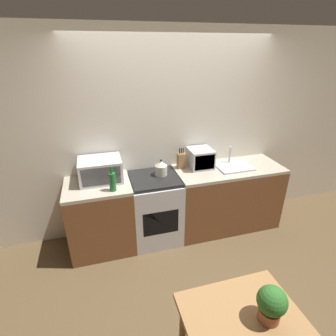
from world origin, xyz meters
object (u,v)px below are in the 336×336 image
object	(u,v)px
kettle	(161,168)
dining_table	(242,330)
stove_range	(155,208)
microwave	(101,170)
bottle	(112,181)
toaster_oven	(200,158)

from	to	relation	value
kettle	dining_table	distance (m)	1.93
stove_range	microwave	bearing A→B (deg)	171.03
microwave	bottle	world-z (taller)	bottle
dining_table	bottle	bearing A→B (deg)	112.37
dining_table	microwave	bearing A→B (deg)	112.19
dining_table	stove_range	bearing A→B (deg)	95.22
stove_range	bottle	size ratio (longest dim) A/B	3.06
stove_range	dining_table	world-z (taller)	stove_range
kettle	stove_range	bearing A→B (deg)	-156.39
kettle	microwave	bearing A→B (deg)	175.60
kettle	bottle	distance (m)	0.65
stove_range	toaster_oven	bearing A→B (deg)	11.44
microwave	stove_range	bearing A→B (deg)	-8.97
kettle	microwave	world-z (taller)	microwave
toaster_oven	bottle	bearing A→B (deg)	-164.57
kettle	microwave	xyz separation A→B (m)	(-0.72, 0.06, 0.04)
microwave	bottle	size ratio (longest dim) A/B	1.67
bottle	toaster_oven	bearing A→B (deg)	15.43
stove_range	bottle	distance (m)	0.79
microwave	toaster_oven	size ratio (longest dim) A/B	1.58
bottle	kettle	bearing A→B (deg)	20.85
microwave	toaster_oven	xyz separation A→B (m)	(1.28, 0.03, -0.01)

